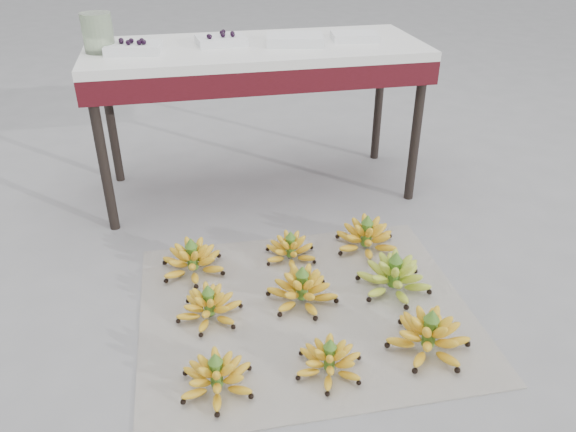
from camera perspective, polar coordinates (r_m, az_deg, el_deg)
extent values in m
plane|color=gray|center=(2.25, 1.53, -8.50)|extent=(60.00, 60.00, 0.00)
cube|color=white|center=(2.20, 1.73, -9.45)|extent=(1.27, 1.07, 0.01)
ellipsoid|color=yellow|center=(1.89, -7.23, -16.20)|extent=(0.30, 0.30, 0.07)
ellipsoid|color=yellow|center=(1.86, -7.29, -15.51)|extent=(0.21, 0.21, 0.06)
ellipsoid|color=yellow|center=(1.84, -7.36, -14.84)|extent=(0.14, 0.14, 0.05)
cylinder|color=#437222|center=(1.86, -7.29, -15.51)|extent=(0.04, 0.04, 0.10)
cone|color=#437222|center=(1.82, -7.43, -14.08)|extent=(0.05, 0.05, 0.04)
ellipsoid|color=yellow|center=(1.93, 4.21, -14.72)|extent=(0.24, 0.24, 0.07)
ellipsoid|color=yellow|center=(1.91, 4.24, -14.07)|extent=(0.17, 0.17, 0.05)
ellipsoid|color=yellow|center=(1.89, 4.28, -13.45)|extent=(0.11, 0.11, 0.04)
cylinder|color=#437222|center=(1.91, 4.24, -14.07)|extent=(0.04, 0.04, 0.09)
cone|color=#437222|center=(1.87, 4.31, -12.74)|extent=(0.04, 0.04, 0.03)
ellipsoid|color=yellow|center=(2.06, 14.06, -12.10)|extent=(0.34, 0.34, 0.09)
ellipsoid|color=yellow|center=(2.03, 14.19, -11.31)|extent=(0.24, 0.24, 0.06)
ellipsoid|color=yellow|center=(2.01, 14.31, -10.55)|extent=(0.16, 0.16, 0.05)
cylinder|color=#437222|center=(2.03, 14.19, -11.31)|extent=(0.05, 0.05, 0.12)
cone|color=#437222|center=(1.98, 14.45, -9.68)|extent=(0.06, 0.06, 0.04)
ellipsoid|color=yellow|center=(2.15, -7.97, -9.37)|extent=(0.27, 0.27, 0.07)
ellipsoid|color=yellow|center=(2.13, -8.03, -8.71)|extent=(0.19, 0.19, 0.05)
ellipsoid|color=yellow|center=(2.11, -8.09, -8.07)|extent=(0.12, 0.12, 0.05)
cylinder|color=#437222|center=(2.13, -8.03, -8.71)|extent=(0.04, 0.04, 0.10)
cone|color=#437222|center=(2.09, -8.15, -7.34)|extent=(0.05, 0.05, 0.04)
ellipsoid|color=yellow|center=(2.20, 1.43, -7.81)|extent=(0.36, 0.36, 0.08)
ellipsoid|color=yellow|center=(2.18, 1.44, -7.07)|extent=(0.26, 0.26, 0.06)
ellipsoid|color=yellow|center=(2.16, 1.46, -6.36)|extent=(0.17, 0.17, 0.05)
cylinder|color=#437222|center=(2.18, 1.44, -7.07)|extent=(0.04, 0.04, 0.11)
cone|color=#437222|center=(2.14, 1.47, -5.54)|extent=(0.05, 0.05, 0.04)
ellipsoid|color=#87B32F|center=(2.30, 10.67, -6.42)|extent=(0.31, 0.31, 0.09)
ellipsoid|color=#87B32F|center=(2.28, 10.76, -5.65)|extent=(0.22, 0.22, 0.07)
ellipsoid|color=#87B32F|center=(2.26, 10.84, -4.90)|extent=(0.14, 0.14, 0.05)
cylinder|color=#437222|center=(2.28, 10.76, -5.65)|extent=(0.05, 0.05, 0.12)
cone|color=#437222|center=(2.24, 10.94, -4.05)|extent=(0.06, 0.06, 0.04)
ellipsoid|color=yellow|center=(2.40, -9.64, -4.79)|extent=(0.34, 0.34, 0.08)
ellipsoid|color=yellow|center=(2.38, -9.71, -4.09)|extent=(0.24, 0.24, 0.06)
ellipsoid|color=yellow|center=(2.36, -9.78, -3.41)|extent=(0.15, 0.15, 0.05)
cylinder|color=#437222|center=(2.38, -9.71, -4.09)|extent=(0.04, 0.04, 0.11)
cone|color=#437222|center=(2.34, -9.86, -2.65)|extent=(0.05, 0.05, 0.04)
ellipsoid|color=yellow|center=(2.45, 0.25, -3.69)|extent=(0.30, 0.30, 0.07)
ellipsoid|color=yellow|center=(2.43, 0.25, -3.10)|extent=(0.21, 0.21, 0.05)
ellipsoid|color=yellow|center=(2.42, 0.26, -2.53)|extent=(0.14, 0.14, 0.04)
cylinder|color=#437222|center=(2.43, 0.25, -3.10)|extent=(0.04, 0.04, 0.09)
cone|color=#437222|center=(2.40, 0.26, -1.89)|extent=(0.04, 0.04, 0.03)
ellipsoid|color=yellow|center=(2.54, 7.93, -2.46)|extent=(0.29, 0.29, 0.08)
ellipsoid|color=yellow|center=(2.52, 7.98, -1.75)|extent=(0.20, 0.20, 0.06)
ellipsoid|color=yellow|center=(2.50, 8.04, -1.08)|extent=(0.13, 0.13, 0.05)
cylinder|color=#437222|center=(2.52, 7.98, -1.75)|extent=(0.05, 0.05, 0.12)
cone|color=#437222|center=(2.48, 8.10, -0.30)|extent=(0.05, 0.05, 0.04)
cylinder|color=black|center=(2.66, -18.29, 5.58)|extent=(0.05, 0.05, 0.73)
cylinder|color=black|center=(2.89, 12.86, 8.22)|extent=(0.05, 0.05, 0.73)
cylinder|color=black|center=(3.16, -17.59, 9.48)|extent=(0.05, 0.05, 0.73)
cylinder|color=black|center=(3.35, 9.22, 11.61)|extent=(0.05, 0.05, 0.73)
cube|color=#450D16|center=(2.83, -3.22, 15.10)|extent=(1.61, 0.64, 0.11)
cube|color=white|center=(2.81, -3.26, 16.58)|extent=(1.61, 0.64, 0.04)
cube|color=silver|center=(2.74, -15.41, 16.13)|extent=(0.26, 0.20, 0.04)
sphere|color=black|center=(2.71, -15.93, 16.60)|extent=(0.02, 0.02, 0.02)
sphere|color=black|center=(2.76, -16.60, 16.73)|extent=(0.02, 0.02, 0.02)
sphere|color=black|center=(2.70, -14.45, 16.74)|extent=(0.02, 0.02, 0.02)
sphere|color=black|center=(2.73, -14.64, 16.86)|extent=(0.02, 0.02, 0.02)
sphere|color=black|center=(2.74, -15.64, 16.77)|extent=(0.02, 0.02, 0.02)
sphere|color=black|center=(2.69, -14.90, 16.68)|extent=(0.02, 0.02, 0.02)
sphere|color=black|center=(2.74, -16.59, 16.64)|extent=(0.02, 0.02, 0.02)
cube|color=silver|center=(2.82, -6.79, 17.30)|extent=(0.25, 0.19, 0.04)
sphere|color=black|center=(2.79, -5.65, 17.86)|extent=(0.02, 0.02, 0.02)
sphere|color=black|center=(2.77, -8.05, 17.63)|extent=(0.02, 0.02, 0.02)
sphere|color=black|center=(2.76, -7.96, 17.61)|extent=(0.02, 0.02, 0.02)
sphere|color=black|center=(2.78, -6.63, 17.79)|extent=(0.02, 0.02, 0.02)
sphere|color=black|center=(2.82, -5.67, 17.99)|extent=(0.02, 0.02, 0.02)
sphere|color=black|center=(2.84, -6.74, 18.00)|extent=(0.02, 0.02, 0.02)
sphere|color=black|center=(2.86, -6.59, 18.11)|extent=(0.02, 0.02, 0.02)
cube|color=silver|center=(2.80, 0.70, 17.50)|extent=(0.30, 0.24, 0.04)
cube|color=silver|center=(2.90, 6.76, 17.66)|extent=(0.24, 0.18, 0.04)
cylinder|color=beige|center=(2.77, -18.77, 17.22)|extent=(0.14, 0.14, 0.17)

